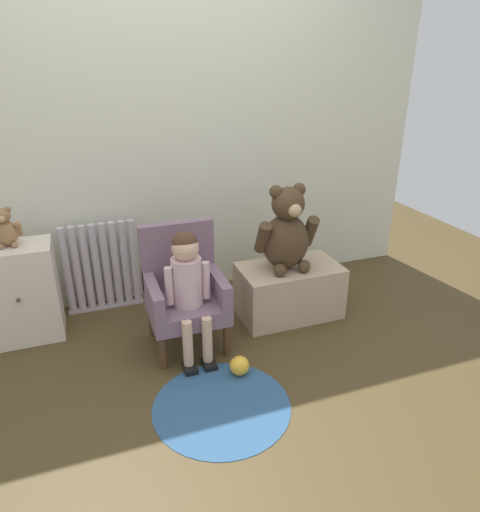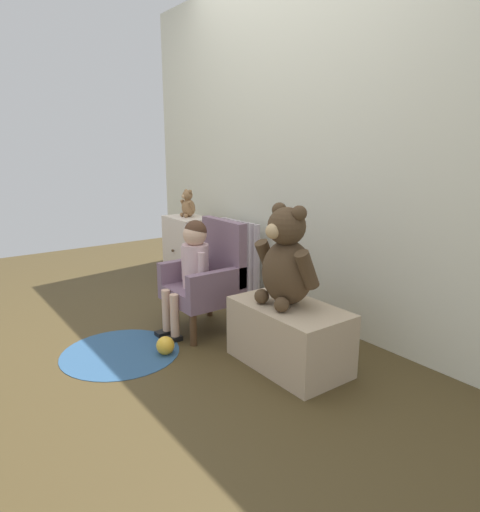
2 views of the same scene
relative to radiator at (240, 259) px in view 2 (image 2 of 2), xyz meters
name	(u,v)px [view 2 (image 2 of 2)]	position (x,y,z in m)	size (l,w,h in m)	color
ground_plane	(148,347)	(0.48, -1.03, -0.30)	(6.00, 6.00, 0.00)	#46381D
back_wall	(295,143)	(0.48, 0.12, 0.90)	(3.80, 0.05, 2.40)	beige
radiator	(240,259)	(0.00, 0.00, 0.00)	(0.50, 0.05, 0.61)	#BFB2BC
small_dresser	(189,252)	(-0.48, -0.20, 0.00)	(0.42, 0.31, 0.60)	beige
child_armchair	(208,278)	(0.43, -0.57, 0.04)	(0.43, 0.41, 0.72)	slate
child_figure	(192,261)	(0.43, -0.68, 0.18)	(0.25, 0.35, 0.73)	beige
low_bench	(289,336)	(1.14, -0.50, -0.13)	(0.65, 0.38, 0.35)	tan
large_teddy_bear	(287,261)	(1.11, -0.50, 0.28)	(0.40, 0.28, 0.55)	#473421
small_teddy_bear	(188,205)	(-0.49, -0.18, 0.40)	(0.17, 0.12, 0.23)	olive
floor_rug	(120,352)	(0.45, -1.20, -0.30)	(0.69, 0.69, 0.01)	#2D5178
toy_ball	(165,345)	(0.62, -0.99, -0.25)	(0.11, 0.11, 0.11)	gold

